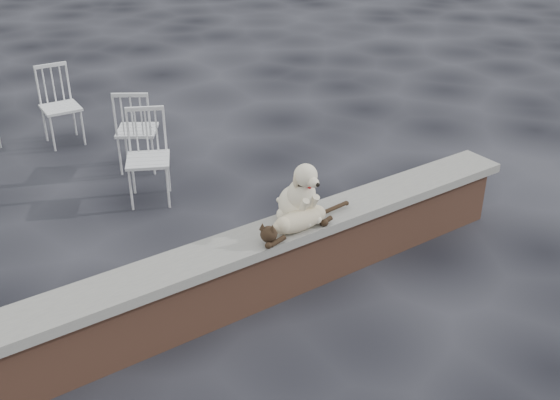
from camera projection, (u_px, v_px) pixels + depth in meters
ground at (201, 322)px, 5.03m from camera, size 60.00×60.00×0.00m
brick_wall at (199, 295)px, 4.92m from camera, size 6.00×0.30×0.50m
capstone at (196, 263)px, 4.78m from camera, size 6.20×0.40×0.08m
dog at (296, 189)px, 5.14m from camera, size 0.37×0.47×0.53m
cat at (299, 219)px, 5.07m from camera, size 1.11×0.32×0.19m
chair_b at (60, 106)px, 7.88m from camera, size 0.59×0.59×0.94m
chair_d at (148, 158)px, 6.56m from camera, size 0.75×0.75×0.94m
chair_c at (137, 129)px, 7.25m from camera, size 0.77×0.77×0.94m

